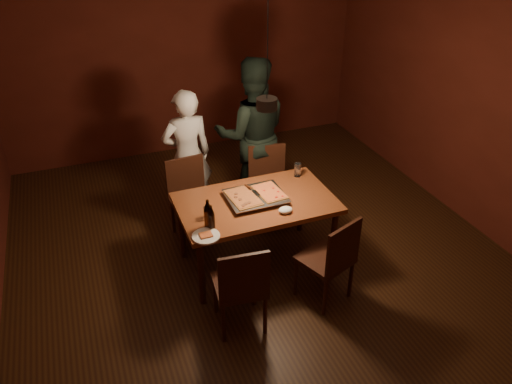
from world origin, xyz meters
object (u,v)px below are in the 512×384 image
object	(u,v)px
chair_near_right	(333,254)
pizza_tray	(256,197)
dining_table	(256,207)
beer_bottle_a	(208,214)
diner_white	(187,155)
chair_far_right	(268,178)
chair_near_left	(241,282)
plate_slice	(206,236)
pendant_lamp	(267,103)
diner_dark	(252,134)
chair_far_left	(189,192)
beer_bottle_b	(211,217)

from	to	relation	value
chair_near_right	pizza_tray	bearing A→B (deg)	98.08
dining_table	beer_bottle_a	size ratio (longest dim) A/B	5.44
diner_white	chair_far_right	bearing A→B (deg)	149.85
chair_far_right	beer_bottle_a	bearing A→B (deg)	56.09
chair_near_left	plate_slice	bearing A→B (deg)	117.67
chair_near_right	pendant_lamp	distance (m)	1.45
diner_white	diner_dark	xyz separation A→B (m)	(0.77, -0.02, 0.14)
dining_table	chair_near_right	size ratio (longest dim) A/B	2.77
chair_far_left	beer_bottle_b	bearing A→B (deg)	82.20
pizza_tray	beer_bottle_b	xyz separation A→B (m)	(-0.53, -0.31, 0.09)
dining_table	beer_bottle_b	xyz separation A→B (m)	(-0.53, -0.29, 0.19)
chair_far_left	beer_bottle_b	distance (m)	1.09
chair_far_right	chair_far_left	bearing A→B (deg)	9.55
chair_near_left	pendant_lamp	distance (m)	1.52
pizza_tray	plate_slice	distance (m)	0.74
beer_bottle_a	diner_white	distance (m)	1.42
chair_far_right	chair_near_right	world-z (taller)	same
dining_table	pendant_lamp	bearing A→B (deg)	-47.35
chair_far_right	beer_bottle_b	size ratio (longest dim) A/B	2.08
chair_far_right	chair_near_left	distance (m)	1.77
beer_bottle_b	pendant_lamp	size ratio (longest dim) A/B	0.21
chair_far_right	dining_table	bearing A→B (deg)	70.40
pizza_tray	chair_near_right	bearing A→B (deg)	-62.10
chair_near_right	beer_bottle_a	size ratio (longest dim) A/B	1.97
beer_bottle_a	pizza_tray	bearing A→B (deg)	26.59
beer_bottle_b	chair_near_right	bearing A→B (deg)	-26.08
diner_dark	pendant_lamp	size ratio (longest dim) A/B	1.64
diner_white	beer_bottle_b	bearing A→B (deg)	81.58
plate_slice	diner_white	distance (m)	1.56
chair_far_left	diner_white	size ratio (longest dim) A/B	0.32
chair_near_left	diner_white	distance (m)	1.98
pizza_tray	pendant_lamp	world-z (taller)	pendant_lamp
chair_near_right	chair_near_left	bearing A→B (deg)	162.50
chair_near_left	chair_near_right	world-z (taller)	same
chair_far_left	chair_near_left	xyz separation A→B (m)	(0.03, -1.56, 0.00)
chair_far_left	beer_bottle_a	distance (m)	1.07
chair_near_left	diner_dark	distance (m)	2.15
dining_table	chair_near_right	distance (m)	0.89
chair_far_left	pizza_tray	bearing A→B (deg)	118.54
pendant_lamp	dining_table	bearing A→B (deg)	132.65
dining_table	pendant_lamp	world-z (taller)	pendant_lamp
chair_near_left	pizza_tray	distance (m)	0.98
chair_near_left	beer_bottle_b	xyz separation A→B (m)	(-0.08, 0.52, 0.33)
beer_bottle_a	beer_bottle_b	size ratio (longest dim) A/B	1.17
chair_near_left	beer_bottle_a	distance (m)	0.67
beer_bottle_b	diner_dark	bearing A→B (deg)	57.18
beer_bottle_a	chair_far_left	bearing A→B (deg)	86.06
chair_far_left	diner_dark	size ratio (longest dim) A/B	0.27
dining_table	chair_near_right	world-z (taller)	chair_near_right
beer_bottle_a	beer_bottle_b	world-z (taller)	beer_bottle_a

